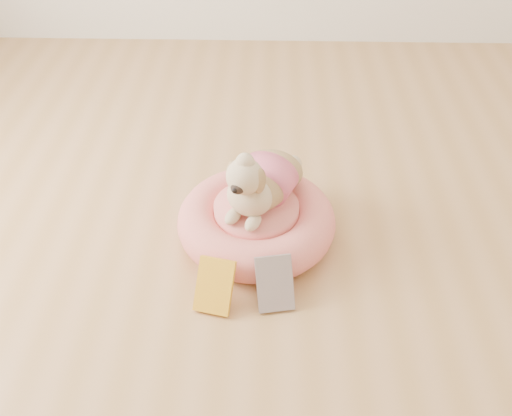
{
  "coord_description": "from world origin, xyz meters",
  "views": [
    {
      "loc": [
        0.14,
        -1.12,
        1.46
      ],
      "look_at": [
        0.1,
        0.41,
        0.18
      ],
      "focal_mm": 40.0,
      "sensor_mm": 36.0,
      "label": 1
    }
  ],
  "objects_px": {
    "dog": "(259,171)",
    "book_yellow": "(215,286)",
    "pet_bed": "(256,221)",
    "book_white": "(275,283)"
  },
  "relations": [
    {
      "from": "pet_bed",
      "to": "book_yellow",
      "type": "xyz_separation_m",
      "value": [
        -0.13,
        -0.33,
        0.01
      ]
    },
    {
      "from": "pet_bed",
      "to": "book_yellow",
      "type": "distance_m",
      "value": 0.36
    },
    {
      "from": "pet_bed",
      "to": "book_white",
      "type": "distance_m",
      "value": 0.32
    },
    {
      "from": "dog",
      "to": "book_yellow",
      "type": "bearing_deg",
      "value": -87.32
    },
    {
      "from": "book_yellow",
      "to": "book_white",
      "type": "height_order",
      "value": "book_white"
    },
    {
      "from": "pet_bed",
      "to": "book_white",
      "type": "height_order",
      "value": "book_white"
    },
    {
      "from": "dog",
      "to": "book_white",
      "type": "relative_size",
      "value": 2.11
    },
    {
      "from": "pet_bed",
      "to": "dog",
      "type": "relative_size",
      "value": 1.5
    },
    {
      "from": "pet_bed",
      "to": "dog",
      "type": "bearing_deg",
      "value": 48.41
    },
    {
      "from": "dog",
      "to": "book_yellow",
      "type": "xyz_separation_m",
      "value": [
        -0.14,
        -0.34,
        -0.21
      ]
    }
  ]
}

